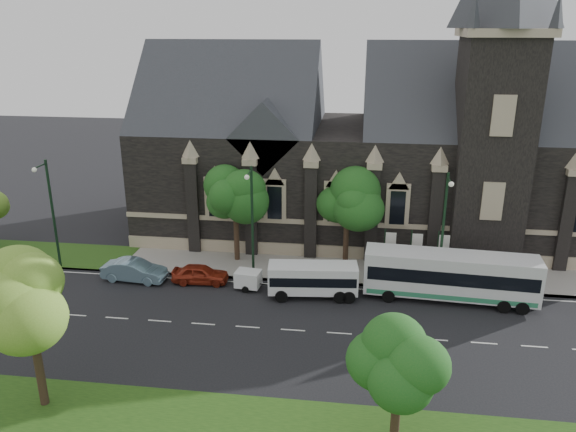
% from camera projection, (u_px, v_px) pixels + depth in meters
% --- Properties ---
extents(ground, '(160.00, 160.00, 0.00)m').
position_uv_depth(ground, '(293.00, 330.00, 36.21)').
color(ground, black).
rests_on(ground, ground).
extents(sidewalk, '(80.00, 5.00, 0.15)m').
position_uv_depth(sidewalk, '(307.00, 269.00, 45.09)').
color(sidewalk, gray).
rests_on(sidewalk, ground).
extents(museum, '(40.00, 17.70, 29.90)m').
position_uv_depth(museum, '(375.00, 148.00, 50.50)').
color(museum, black).
rests_on(museum, ground).
extents(tree_park_near, '(4.42, 4.42, 8.56)m').
position_uv_depth(tree_park_near, '(33.00, 291.00, 27.35)').
color(tree_park_near, black).
rests_on(tree_park_near, ground).
extents(tree_park_east, '(3.40, 3.40, 6.28)m').
position_uv_depth(tree_park_east, '(404.00, 356.00, 25.20)').
color(tree_park_east, black).
rests_on(tree_park_east, ground).
extents(tree_walk_right, '(4.08, 4.08, 7.80)m').
position_uv_depth(tree_walk_right, '(350.00, 198.00, 43.95)').
color(tree_walk_right, black).
rests_on(tree_walk_right, ground).
extents(tree_walk_left, '(3.91, 3.91, 7.64)m').
position_uv_depth(tree_walk_left, '(238.00, 195.00, 45.08)').
color(tree_walk_left, black).
rests_on(tree_walk_left, ground).
extents(street_lamp_near, '(0.36, 1.88, 9.00)m').
position_uv_depth(street_lamp_near, '(444.00, 226.00, 39.95)').
color(street_lamp_near, black).
rests_on(street_lamp_near, ground).
extents(street_lamp_mid, '(0.36, 1.88, 9.00)m').
position_uv_depth(street_lamp_mid, '(252.00, 217.00, 41.68)').
color(street_lamp_mid, black).
rests_on(street_lamp_mid, ground).
extents(street_lamp_far, '(0.36, 1.88, 9.00)m').
position_uv_depth(street_lamp_far, '(51.00, 209.00, 43.66)').
color(street_lamp_far, black).
rests_on(street_lamp_far, ground).
extents(banner_flag_left, '(0.90, 0.10, 4.00)m').
position_uv_depth(banner_flag_left, '(388.00, 248.00, 43.09)').
color(banner_flag_left, black).
rests_on(banner_flag_left, ground).
extents(banner_flag_center, '(0.90, 0.10, 4.00)m').
position_uv_depth(banner_flag_center, '(414.00, 250.00, 42.84)').
color(banner_flag_center, black).
rests_on(banner_flag_center, ground).
extents(banner_flag_right, '(0.90, 0.10, 4.00)m').
position_uv_depth(banner_flag_right, '(441.00, 251.00, 42.59)').
color(banner_flag_right, black).
rests_on(banner_flag_right, ground).
extents(tour_coach, '(12.16, 3.44, 3.51)m').
position_uv_depth(tour_coach, '(450.00, 275.00, 39.60)').
color(tour_coach, silver).
rests_on(tour_coach, ground).
extents(shuttle_bus, '(6.57, 2.85, 2.47)m').
position_uv_depth(shuttle_bus, '(313.00, 278.00, 40.26)').
color(shuttle_bus, white).
rests_on(shuttle_bus, ground).
extents(box_trailer, '(2.71, 1.60, 1.41)m').
position_uv_depth(box_trailer, '(248.00, 279.00, 41.62)').
color(box_trailer, white).
rests_on(box_trailer, ground).
extents(sedan, '(5.11, 2.12, 1.64)m').
position_uv_depth(sedan, '(134.00, 270.00, 42.98)').
color(sedan, '#6F8FA0').
rests_on(sedan, ground).
extents(car_far_red, '(4.38, 1.96, 1.46)m').
position_uv_depth(car_far_red, '(200.00, 274.00, 42.61)').
color(car_far_red, maroon).
rests_on(car_far_red, ground).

